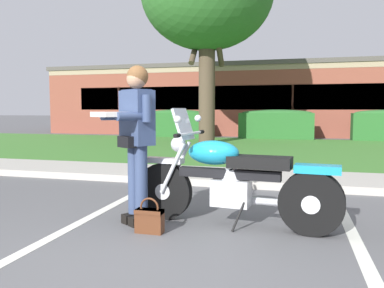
% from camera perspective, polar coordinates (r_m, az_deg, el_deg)
% --- Properties ---
extents(ground_plane, '(140.00, 140.00, 0.00)m').
position_cam_1_polar(ground_plane, '(3.38, -5.82, -16.53)').
color(ground_plane, '#565659').
extents(curb_strip, '(60.00, 0.20, 0.12)m').
position_cam_1_polar(curb_strip, '(6.43, 5.02, -5.61)').
color(curb_strip, '#ADA89E').
rests_on(curb_strip, ground).
extents(concrete_walk, '(60.00, 1.50, 0.08)m').
position_cam_1_polar(concrete_walk, '(7.26, 6.26, -4.56)').
color(concrete_walk, '#ADA89E').
rests_on(concrete_walk, ground).
extents(grass_lawn, '(60.00, 8.68, 0.06)m').
position_cam_1_polar(grass_lawn, '(12.27, 10.16, -0.76)').
color(grass_lawn, '#3D752D').
rests_on(grass_lawn, ground).
extents(stall_stripe_0, '(0.21, 4.40, 0.01)m').
position_cam_1_polar(stall_stripe_0, '(4.09, -20.47, -12.93)').
color(stall_stripe_0, silver).
rests_on(stall_stripe_0, ground).
extents(stall_stripe_1, '(0.21, 4.40, 0.01)m').
position_cam_1_polar(stall_stripe_1, '(3.40, 24.37, -16.76)').
color(stall_stripe_1, silver).
rests_on(stall_stripe_1, ground).
extents(motorcycle, '(2.24, 0.82, 1.26)m').
position_cam_1_polar(motorcycle, '(4.21, 6.99, -5.31)').
color(motorcycle, black).
rests_on(motorcycle, ground).
extents(rider_person, '(0.61, 0.67, 1.70)m').
position_cam_1_polar(rider_person, '(4.28, -8.14, 1.82)').
color(rider_person, black).
rests_on(rider_person, ground).
extents(handbag, '(0.28, 0.13, 0.36)m').
position_cam_1_polar(handbag, '(4.08, -6.13, -10.61)').
color(handbag, '#562D19').
rests_on(handbag, ground).
extents(hedge_left, '(2.52, 0.90, 1.24)m').
position_cam_1_polar(hedge_left, '(17.50, -2.28, 3.04)').
color(hedge_left, '#286028').
rests_on(hedge_left, ground).
extents(hedge_center_left, '(3.00, 0.90, 1.24)m').
position_cam_1_polar(hedge_center_left, '(16.69, 11.99, 2.84)').
color(hedge_center_left, '#286028').
rests_on(hedge_center_left, ground).
extents(brick_building, '(24.89, 10.84, 3.44)m').
position_cam_1_polar(brick_building, '(23.44, 14.59, 5.99)').
color(brick_building, brown).
rests_on(brick_building, ground).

